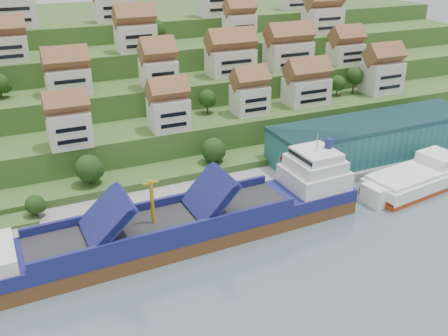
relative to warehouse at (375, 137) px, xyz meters
name	(u,v)px	position (x,y,z in m)	size (l,w,h in m)	color
ground	(227,233)	(-52.00, -17.00, -7.20)	(300.00, 300.00, 0.00)	slate
quay	(275,182)	(-32.00, -2.00, -6.10)	(180.00, 14.00, 2.20)	gray
hillside	(111,72)	(-52.00, 86.55, 3.46)	(260.00, 128.00, 31.00)	#2D4C1E
hillside_village	(145,57)	(-50.47, 44.14, 17.41)	(158.62, 64.43, 29.68)	beige
hillside_trees	(123,109)	(-62.24, 25.89, 8.50)	(141.14, 62.79, 30.31)	#204015
warehouse	(375,137)	(0.00, 0.00, 0.00)	(60.00, 15.00, 10.00)	#246263
flagpole	(279,170)	(-33.89, -7.00, -0.32)	(1.28, 0.16, 8.00)	gray
cargo_ship	(185,226)	(-60.94, -16.24, -3.78)	(81.78, 15.07, 18.11)	brown
second_ship	(419,179)	(-0.27, -17.56, -4.68)	(29.98, 14.44, 8.36)	#992E10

